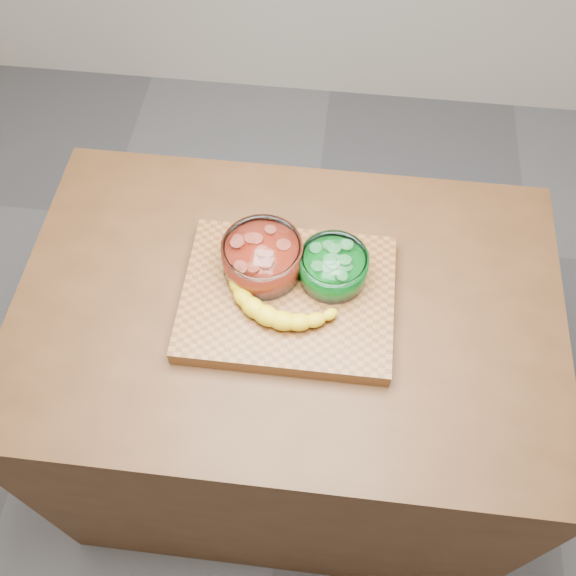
# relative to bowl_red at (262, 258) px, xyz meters

# --- Properties ---
(ground) EXTENTS (3.50, 3.50, 0.00)m
(ground) POSITION_rel_bowl_red_xyz_m (0.06, -0.06, -0.98)
(ground) COLOR #5B5B60
(ground) RESTS_ON ground
(counter) EXTENTS (1.20, 0.80, 0.90)m
(counter) POSITION_rel_bowl_red_xyz_m (0.06, -0.06, -0.53)
(counter) COLOR #482A15
(counter) RESTS_ON ground
(cutting_board) EXTENTS (0.45, 0.35, 0.04)m
(cutting_board) POSITION_rel_bowl_red_xyz_m (0.06, -0.06, -0.06)
(cutting_board) COLOR brown
(cutting_board) RESTS_ON counter
(bowl_red) EXTENTS (0.17, 0.17, 0.08)m
(bowl_red) POSITION_rel_bowl_red_xyz_m (0.00, 0.00, 0.00)
(bowl_red) COLOR white
(bowl_red) RESTS_ON cutting_board
(bowl_green) EXTENTS (0.15, 0.15, 0.07)m
(bowl_green) POSITION_rel_bowl_red_xyz_m (0.15, -0.00, -0.00)
(bowl_green) COLOR white
(bowl_green) RESTS_ON cutting_board
(banana) EXTENTS (0.28, 0.17, 0.04)m
(banana) POSITION_rel_bowl_red_xyz_m (0.05, -0.08, -0.02)
(banana) COLOR gold
(banana) RESTS_ON cutting_board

